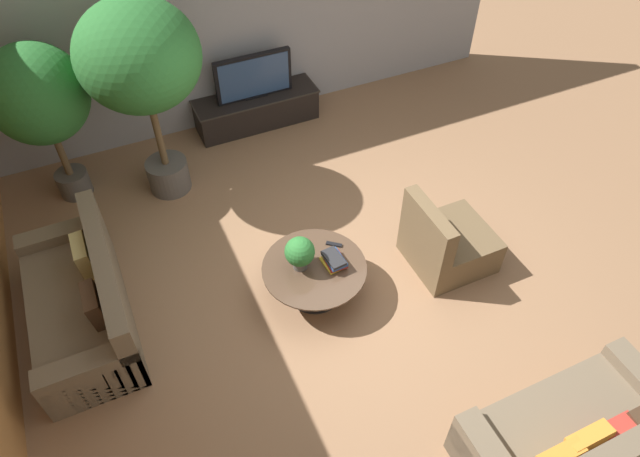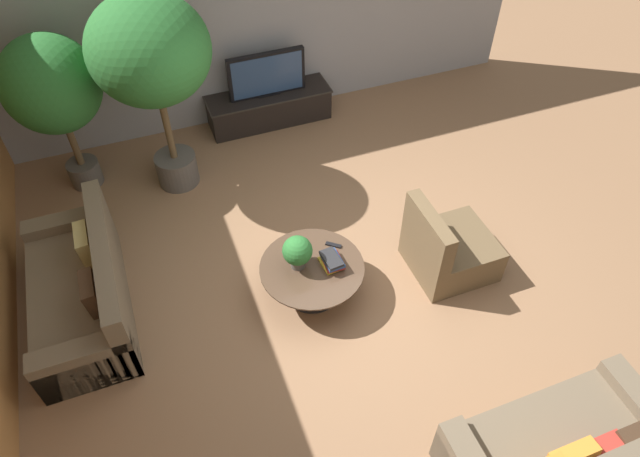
{
  "view_description": "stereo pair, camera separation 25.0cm",
  "coord_description": "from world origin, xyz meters",
  "px_view_note": "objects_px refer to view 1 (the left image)",
  "views": [
    {
      "loc": [
        -1.81,
        -3.23,
        4.61
      ],
      "look_at": [
        -0.2,
        0.3,
        0.55
      ],
      "focal_mm": 32.0,
      "sensor_mm": 36.0,
      "label": 1
    },
    {
      "loc": [
        -1.58,
        -3.32,
        4.61
      ],
      "look_at": [
        -0.2,
        0.3,
        0.55
      ],
      "focal_mm": 32.0,
      "sensor_mm": 36.0,
      "label": 2
    }
  ],
  "objects_px": {
    "potted_plant_tabletop": "(300,252)",
    "media_console": "(257,109)",
    "couch_by_wall": "(84,304)",
    "potted_palm_tall": "(39,98)",
    "coffee_table": "(314,274)",
    "potted_palm_corner": "(140,63)",
    "armchair_wicker": "(446,244)",
    "television": "(254,77)",
    "couch_near_entry": "(575,440)"
  },
  "relations": [
    {
      "from": "armchair_wicker",
      "to": "potted_palm_tall",
      "type": "height_order",
      "value": "potted_palm_tall"
    },
    {
      "from": "armchair_wicker",
      "to": "potted_palm_corner",
      "type": "relative_size",
      "value": 0.37
    },
    {
      "from": "couch_near_entry",
      "to": "potted_palm_corner",
      "type": "xyz_separation_m",
      "value": [
        -2.08,
        4.51,
        1.37
      ]
    },
    {
      "from": "coffee_table",
      "to": "potted_palm_tall",
      "type": "height_order",
      "value": "potted_palm_tall"
    },
    {
      "from": "media_console",
      "to": "armchair_wicker",
      "type": "height_order",
      "value": "armchair_wicker"
    },
    {
      "from": "coffee_table",
      "to": "potted_palm_tall",
      "type": "bearing_deg",
      "value": 127.88
    },
    {
      "from": "armchair_wicker",
      "to": "potted_plant_tabletop",
      "type": "bearing_deg",
      "value": 80.59
    },
    {
      "from": "couch_by_wall",
      "to": "potted_palm_tall",
      "type": "distance_m",
      "value": 2.22
    },
    {
      "from": "television",
      "to": "couch_near_entry",
      "type": "height_order",
      "value": "television"
    },
    {
      "from": "armchair_wicker",
      "to": "potted_palm_corner",
      "type": "distance_m",
      "value": 3.58
    },
    {
      "from": "potted_palm_tall",
      "to": "potted_plant_tabletop",
      "type": "relative_size",
      "value": 5.17
    },
    {
      "from": "couch_by_wall",
      "to": "potted_palm_corner",
      "type": "xyz_separation_m",
      "value": [
        1.19,
        1.59,
        1.38
      ]
    },
    {
      "from": "media_console",
      "to": "potted_plant_tabletop",
      "type": "distance_m",
      "value": 2.96
    },
    {
      "from": "television",
      "to": "potted_palm_corner",
      "type": "distance_m",
      "value": 1.86
    },
    {
      "from": "potted_palm_tall",
      "to": "potted_plant_tabletop",
      "type": "height_order",
      "value": "potted_palm_tall"
    },
    {
      "from": "coffee_table",
      "to": "potted_plant_tabletop",
      "type": "height_order",
      "value": "potted_plant_tabletop"
    },
    {
      "from": "armchair_wicker",
      "to": "potted_plant_tabletop",
      "type": "relative_size",
      "value": 2.36
    },
    {
      "from": "television",
      "to": "potted_palm_corner",
      "type": "xyz_separation_m",
      "value": [
        -1.4,
        -0.78,
        0.95
      ]
    },
    {
      "from": "media_console",
      "to": "potted_palm_tall",
      "type": "relative_size",
      "value": 0.87
    },
    {
      "from": "armchair_wicker",
      "to": "television",
      "type": "bearing_deg",
      "value": 16.49
    },
    {
      "from": "potted_palm_corner",
      "to": "media_console",
      "type": "bearing_deg",
      "value": 29.35
    },
    {
      "from": "television",
      "to": "potted_plant_tabletop",
      "type": "xyz_separation_m",
      "value": [
        -0.6,
        -2.88,
        -0.12
      ]
    },
    {
      "from": "armchair_wicker",
      "to": "potted_palm_corner",
      "type": "xyz_separation_m",
      "value": [
        -2.32,
        2.35,
        1.39
      ]
    },
    {
      "from": "coffee_table",
      "to": "armchair_wicker",
      "type": "relative_size",
      "value": 1.18
    },
    {
      "from": "potted_plant_tabletop",
      "to": "media_console",
      "type": "bearing_deg",
      "value": 78.31
    },
    {
      "from": "television",
      "to": "armchair_wicker",
      "type": "bearing_deg",
      "value": -73.51
    },
    {
      "from": "couch_near_entry",
      "to": "potted_palm_corner",
      "type": "bearing_deg",
      "value": -65.3
    },
    {
      "from": "couch_near_entry",
      "to": "potted_palm_corner",
      "type": "relative_size",
      "value": 0.73
    },
    {
      "from": "couch_near_entry",
      "to": "armchair_wicker",
      "type": "bearing_deg",
      "value": -96.53
    },
    {
      "from": "coffee_table",
      "to": "armchair_wicker",
      "type": "height_order",
      "value": "armchair_wicker"
    },
    {
      "from": "television",
      "to": "potted_palm_tall",
      "type": "xyz_separation_m",
      "value": [
        -2.44,
        -0.41,
        0.6
      ]
    },
    {
      "from": "coffee_table",
      "to": "potted_plant_tabletop",
      "type": "relative_size",
      "value": 2.8
    },
    {
      "from": "media_console",
      "to": "armchair_wicker",
      "type": "distance_m",
      "value": 3.27
    },
    {
      "from": "television",
      "to": "potted_palm_tall",
      "type": "distance_m",
      "value": 2.54
    },
    {
      "from": "media_console",
      "to": "television",
      "type": "height_order",
      "value": "television"
    },
    {
      "from": "television",
      "to": "coffee_table",
      "type": "bearing_deg",
      "value": -99.19
    },
    {
      "from": "potted_palm_corner",
      "to": "television",
      "type": "bearing_deg",
      "value": 29.3
    },
    {
      "from": "media_console",
      "to": "potted_palm_tall",
      "type": "bearing_deg",
      "value": -170.36
    },
    {
      "from": "couch_by_wall",
      "to": "potted_palm_tall",
      "type": "xyz_separation_m",
      "value": [
        0.15,
        1.96,
        1.03
      ]
    },
    {
      "from": "armchair_wicker",
      "to": "coffee_table",
      "type": "bearing_deg",
      "value": 82.07
    },
    {
      "from": "potted_palm_corner",
      "to": "potted_plant_tabletop",
      "type": "xyz_separation_m",
      "value": [
        0.8,
        -2.09,
        -1.07
      ]
    },
    {
      "from": "television",
      "to": "media_console",
      "type": "bearing_deg",
      "value": 90.0
    },
    {
      "from": "television",
      "to": "potted_palm_tall",
      "type": "bearing_deg",
      "value": -170.4
    },
    {
      "from": "couch_near_entry",
      "to": "potted_palm_tall",
      "type": "height_order",
      "value": "potted_palm_tall"
    },
    {
      "from": "media_console",
      "to": "potted_palm_corner",
      "type": "bearing_deg",
      "value": -150.65
    },
    {
      "from": "television",
      "to": "armchair_wicker",
      "type": "xyz_separation_m",
      "value": [
        0.93,
        -3.13,
        -0.44
      ]
    },
    {
      "from": "coffee_table",
      "to": "potted_palm_tall",
      "type": "xyz_separation_m",
      "value": [
        -1.96,
        2.52,
        1.04
      ]
    },
    {
      "from": "potted_palm_tall",
      "to": "armchair_wicker",
      "type": "bearing_deg",
      "value": -38.93
    },
    {
      "from": "coffee_table",
      "to": "potted_palm_corner",
      "type": "height_order",
      "value": "potted_palm_corner"
    },
    {
      "from": "media_console",
      "to": "potted_palm_tall",
      "type": "xyz_separation_m",
      "value": [
        -2.44,
        -0.41,
        1.09
      ]
    }
  ]
}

